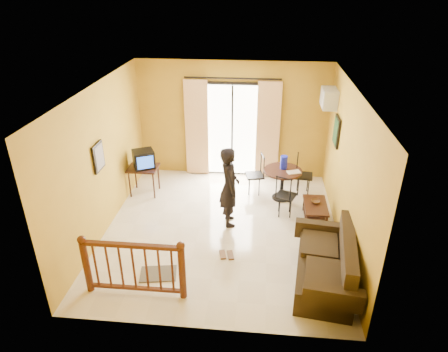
# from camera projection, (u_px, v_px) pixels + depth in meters

# --- Properties ---
(ground) EXTENTS (5.00, 5.00, 0.00)m
(ground) POSITION_uv_depth(u_px,v_px,m) (222.00, 229.00, 7.89)
(ground) COLOR beige
(ground) RESTS_ON ground
(room_shell) EXTENTS (5.00, 5.00, 5.00)m
(room_shell) POSITION_uv_depth(u_px,v_px,m) (221.00, 150.00, 7.12)
(room_shell) COLOR white
(room_shell) RESTS_ON ground
(balcony_door) EXTENTS (2.25, 0.14, 2.46)m
(balcony_door) POSITION_uv_depth(u_px,v_px,m) (232.00, 130.00, 9.51)
(balcony_door) COLOR black
(balcony_door) RESTS_ON ground
(tv_table) EXTENTS (0.66, 0.55, 0.65)m
(tv_table) POSITION_uv_depth(u_px,v_px,m) (143.00, 170.00, 8.94)
(tv_table) COLOR black
(tv_table) RESTS_ON ground
(television) EXTENTS (0.57, 0.55, 0.40)m
(television) POSITION_uv_depth(u_px,v_px,m) (144.00, 159.00, 8.81)
(television) COLOR black
(television) RESTS_ON tv_table
(picture_left) EXTENTS (0.05, 0.42, 0.52)m
(picture_left) POSITION_uv_depth(u_px,v_px,m) (98.00, 157.00, 7.21)
(picture_left) COLOR black
(picture_left) RESTS_ON room_shell
(dining_table) EXTENTS (0.84, 0.84, 0.70)m
(dining_table) POSITION_uv_depth(u_px,v_px,m) (283.00, 176.00, 8.73)
(dining_table) COLOR black
(dining_table) RESTS_ON ground
(water_jug) EXTENTS (0.16, 0.16, 0.29)m
(water_jug) POSITION_uv_depth(u_px,v_px,m) (284.00, 162.00, 8.67)
(water_jug) COLOR #131DB9
(water_jug) RESTS_ON dining_table
(serving_tray) EXTENTS (0.32, 0.26, 0.02)m
(serving_tray) POSITION_uv_depth(u_px,v_px,m) (294.00, 172.00, 8.55)
(serving_tray) COLOR beige
(serving_tray) RESTS_ON dining_table
(dining_chairs) EXTENTS (1.57, 1.44, 0.95)m
(dining_chairs) POSITION_uv_depth(u_px,v_px,m) (280.00, 200.00, 8.91)
(dining_chairs) COLOR black
(dining_chairs) RESTS_ON ground
(air_conditioner) EXTENTS (0.31, 0.60, 0.40)m
(air_conditioner) POSITION_uv_depth(u_px,v_px,m) (329.00, 98.00, 8.46)
(air_conditioner) COLOR silver
(air_conditioner) RESTS_ON room_shell
(botanical_print) EXTENTS (0.05, 0.50, 0.60)m
(botanical_print) POSITION_uv_depth(u_px,v_px,m) (336.00, 131.00, 8.10)
(botanical_print) COLOR black
(botanical_print) RESTS_ON room_shell
(coffee_table) EXTENTS (0.45, 0.82, 0.36)m
(coffee_table) POSITION_uv_depth(u_px,v_px,m) (315.00, 210.00, 8.07)
(coffee_table) COLOR black
(coffee_table) RESTS_ON ground
(bowl) EXTENTS (0.24, 0.24, 0.06)m
(bowl) POSITION_uv_depth(u_px,v_px,m) (316.00, 202.00, 8.06)
(bowl) COLOR #55361D
(bowl) RESTS_ON coffee_table
(sofa) EXTENTS (1.06, 1.94, 0.88)m
(sofa) POSITION_uv_depth(u_px,v_px,m) (328.00, 266.00, 6.38)
(sofa) COLOR black
(sofa) RESTS_ON ground
(standing_person) EXTENTS (0.51, 0.67, 1.63)m
(standing_person) POSITION_uv_depth(u_px,v_px,m) (229.00, 187.00, 7.73)
(standing_person) COLOR black
(standing_person) RESTS_ON ground
(stair_balustrade) EXTENTS (1.63, 0.13, 1.04)m
(stair_balustrade) POSITION_uv_depth(u_px,v_px,m) (133.00, 265.00, 6.05)
(stair_balustrade) COLOR #471E0F
(stair_balustrade) RESTS_ON ground
(doormat) EXTENTS (0.66, 0.49, 0.02)m
(doormat) POSITION_uv_depth(u_px,v_px,m) (158.00, 274.00, 6.69)
(doormat) COLOR #534D42
(doormat) RESTS_ON ground
(sandals) EXTENTS (0.29, 0.27, 0.03)m
(sandals) POSITION_uv_depth(u_px,v_px,m) (227.00, 255.00, 7.13)
(sandals) COLOR #55361D
(sandals) RESTS_ON ground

